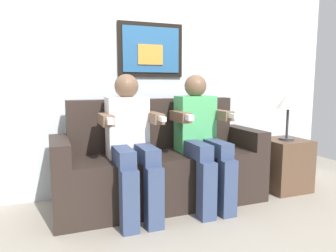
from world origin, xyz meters
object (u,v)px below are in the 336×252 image
Objects in this scene: couch at (161,168)px; table_lamp at (288,102)px; person_on_left at (131,140)px; person_on_right at (201,135)px; side_table_right at (284,165)px.

table_lamp is (1.23, -0.13, 0.55)m from couch.
table_lamp is at bearing 1.36° from person_on_left.
person_on_right is (0.60, 0.00, 0.00)m from person_on_left.
person_on_left is 0.60m from person_on_right.
person_on_right is 1.01m from side_table_right.
person_on_left is at bearing -177.72° from side_table_right.
couch is 3.58× the size of side_table_right.
couch is 3.89× the size of table_lamp.
couch is 1.36m from table_lamp.
table_lamp is (1.54, 0.04, 0.25)m from person_on_left.
person_on_left and person_on_right have the same top height.
person_on_right is 0.97m from table_lamp.
couch is 1.25m from side_table_right.
person_on_left is 1.56m from table_lamp.
side_table_right is at bearing 3.73° from person_on_right.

